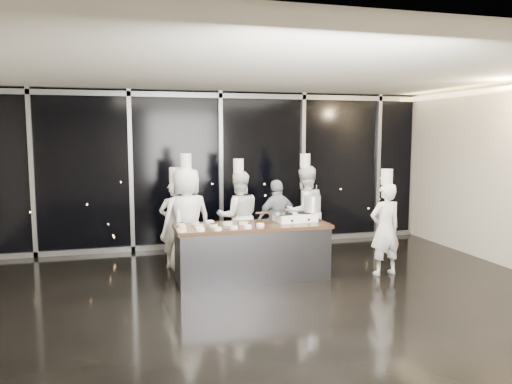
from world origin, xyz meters
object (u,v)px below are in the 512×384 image
Objects in this scene: chef_center at (239,216)px; chef_side at (385,228)px; chef_far_left at (176,223)px; chef_left at (187,219)px; chef_right at (305,211)px; demo_counter at (252,252)px; stove at (295,217)px; guest at (277,220)px; frying_pan at (276,213)px; stock_pot at (312,204)px.

chef_side is (2.14, -1.49, -0.05)m from chef_center.
chef_far_left is 1.00× the size of chef_side.
chef_right is at bearing 173.73° from chef_left.
demo_counter is 1.32m from chef_left.
chef_right reaches higher than chef_far_left.
chef_center is at bearing 117.73° from stove.
chef_center is 1.26× the size of guest.
chef_side is at bearing 108.93° from chef_right.
stove is 1.33× the size of frying_pan.
chef_left reaches higher than demo_counter.
stock_pot is at bearing -0.42° from frying_pan.
chef_left is (-1.70, 0.73, -0.06)m from stove.
stock_pot is 1.11m from chef_right.
chef_center is 0.96× the size of chef_right.
stove is 0.38× the size of chef_side.
chef_center is 1.07× the size of chef_side.
chef_center reaches higher than guest.
stock_pot is 2.15m from chef_left.
chef_side reaches higher than guest.
chef_side is at bearing 145.91° from chef_left.
frying_pan is 0.29× the size of chef_side.
stock_pot is 0.14× the size of chef_left.
chef_side is at bearing 166.27° from chef_far_left.
chef_left is at bearing 151.92° from stove.
stove is at bearing 125.04° from chef_center.
demo_counter is at bearing -174.63° from stock_pot.
demo_counter is at bearing 124.66° from chef_left.
chef_side reaches higher than stove.
stove is at bearing 1.54° from frying_pan.
chef_far_left reaches higher than demo_counter.
chef_right reaches higher than stove.
guest is at bearing -10.55° from chef_right.
chef_left is 1.06m from chef_center.
chef_side is (2.20, -0.31, 0.34)m from demo_counter.
demo_counter is 4.82× the size of frying_pan.
demo_counter is at bearing 89.57° from chef_center.
stove is 0.34× the size of chef_left.
frying_pan is 0.27× the size of chef_center.
stove is at bearing 49.36° from chef_right.
chef_left is at bearing -4.06° from chef_right.
demo_counter is 1.40× the size of chef_far_left.
guest is at bearing 177.82° from chef_center.
guest is at bearing 105.38° from stock_pot.
guest is at bearing 83.55° from stove.
stove is 0.36m from frying_pan.
chef_far_left is at bearing -27.85° from chef_side.
stock_pot is at bearing 63.75° from chef_right.
chef_left reaches higher than stock_pot.
chef_right reaches higher than frying_pan.
demo_counter is at bearing 144.83° from chef_far_left.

